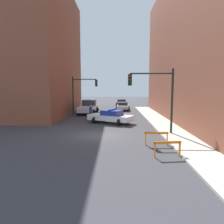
{
  "coord_description": "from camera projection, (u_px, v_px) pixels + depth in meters",
  "views": [
    {
      "loc": [
        1.26,
        -17.21,
        3.98
      ],
      "look_at": [
        1.02,
        5.12,
        1.25
      ],
      "focal_mm": 35.0,
      "sensor_mm": 36.0,
      "label": 1
    }
  ],
  "objects": [
    {
      "name": "white_truck",
      "position": [
        88.0,
        107.0,
        31.02
      ],
      "size": [
        2.88,
        5.52,
        1.9
      ],
      "rotation": [
        0.0,
        0.0,
        -0.07
      ],
      "color": "silver",
      "rests_on": "ground_plane"
    },
    {
      "name": "parked_car_mid",
      "position": [
        122.0,
        102.0,
        42.47
      ],
      "size": [
        2.36,
        4.35,
        1.31
      ],
      "rotation": [
        0.0,
        0.0,
        -0.03
      ],
      "color": "maroon",
      "rests_on": "ground_plane"
    },
    {
      "name": "parked_car_near",
      "position": [
        123.0,
        106.0,
        35.3
      ],
      "size": [
        2.41,
        4.38,
        1.31
      ],
      "rotation": [
        0.0,
        0.0,
        -0.05
      ],
      "color": "silver",
      "rests_on": "ground_plane"
    },
    {
      "name": "building_right",
      "position": [
        223.0,
        47.0,
        24.38
      ],
      "size": [
        12.0,
        28.0,
        16.48
      ],
      "color": "brown",
      "rests_on": "ground_plane"
    },
    {
      "name": "barrier_front",
      "position": [
        167.0,
        146.0,
        12.14
      ],
      "size": [
        1.6,
        0.33,
        0.9
      ],
      "rotation": [
        0.0,
        0.0,
        0.12
      ],
      "color": "orange",
      "rests_on": "ground_plane"
    },
    {
      "name": "building_corner_left",
      "position": [
        20.0,
        52.0,
        30.56
      ],
      "size": [
        14.0,
        20.0,
        17.3
      ],
      "color": "brown",
      "rests_on": "ground_plane"
    },
    {
      "name": "ground_plane",
      "position": [
        99.0,
        135.0,
        17.58
      ],
      "size": [
        120.0,
        120.0,
        0.0
      ],
      "primitive_type": "plane",
      "color": "#38383D"
    },
    {
      "name": "police_car",
      "position": [
        111.0,
        116.0,
        23.03
      ],
      "size": [
        5.02,
        3.81,
        1.52
      ],
      "rotation": [
        0.0,
        0.0,
        1.09
      ],
      "color": "white",
      "rests_on": "ground_plane"
    },
    {
      "name": "sidewalk_right",
      "position": [
        176.0,
        135.0,
        17.51
      ],
      "size": [
        2.4,
        44.0,
        0.12
      ],
      "color": "#B2ADA3",
      "rests_on": "ground_plane"
    },
    {
      "name": "pedestrian_crossing",
      "position": [
        91.0,
        112.0,
        25.88
      ],
      "size": [
        0.42,
        0.42,
        1.66
      ],
      "rotation": [
        0.0,
        0.0,
        4.91
      ],
      "color": "#382D23",
      "rests_on": "ground_plane"
    },
    {
      "name": "traffic_light_near",
      "position": [
        158.0,
        91.0,
        17.43
      ],
      "size": [
        3.64,
        0.35,
        5.2
      ],
      "color": "black",
      "rests_on": "sidewalk_right"
    },
    {
      "name": "traffic_light_far",
      "position": [
        81.0,
        90.0,
        29.72
      ],
      "size": [
        3.44,
        0.35,
        5.2
      ],
      "color": "black",
      "rests_on": "ground_plane"
    },
    {
      "name": "barrier_mid",
      "position": [
        156.0,
        136.0,
        14.58
      ],
      "size": [
        1.6,
        0.21,
        0.9
      ],
      "rotation": [
        0.0,
        0.0,
        -0.03
      ],
      "color": "orange",
      "rests_on": "ground_plane"
    }
  ]
}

